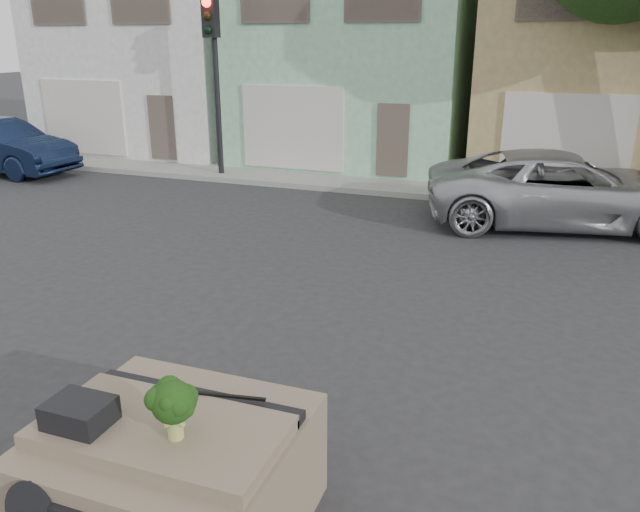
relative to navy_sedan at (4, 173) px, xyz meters
The scene contains 12 objects.
ground_plane 15.32m from the navy_sedan, 30.97° to the right, with size 120.00×120.00×0.00m, color #303033.
sidewalk 13.39m from the navy_sedan, 11.26° to the left, with size 40.00×3.00×0.15m, color gray.
townhouse_white 7.91m from the navy_sedan, 72.11° to the left, with size 7.20×8.20×7.55m, color white.
townhouse_mint 12.28m from the navy_sedan, 34.47° to the left, with size 7.20×8.20×7.55m, color #9BD8AC.
townhouse_tan 18.75m from the navy_sedan, 21.11° to the left, with size 7.20×8.20×7.55m, color tan.
navy_sedan is the anchor object (origin of this frame).
silver_pickup 16.10m from the navy_sedan, ahead, with size 2.69×5.84×1.62m, color #AAACB0.
traffic_signal 7.29m from the navy_sedan, 13.68° to the left, with size 0.40×0.40×5.10m, color black.
car_dashboard 17.07m from the navy_sedan, 39.65° to the right, with size 2.00×1.80×1.12m, color #7C6B55.
instrument_hump 16.89m from the navy_sedan, 41.82° to the right, with size 0.48×0.38×0.20m, color black.
wiper_arm 17.08m from the navy_sedan, 38.06° to the right, with size 0.70×0.03×0.02m, color black.
broccoli 17.43m from the navy_sedan, 39.83° to the right, with size 0.39×0.39×0.48m, color #15330D.
Camera 1 is at (2.58, -6.58, 3.94)m, focal length 35.00 mm.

